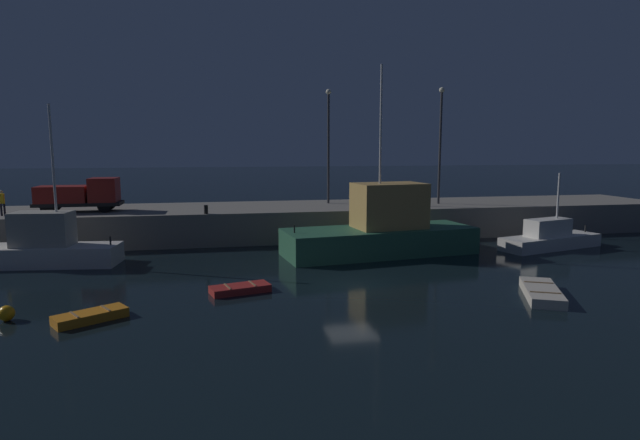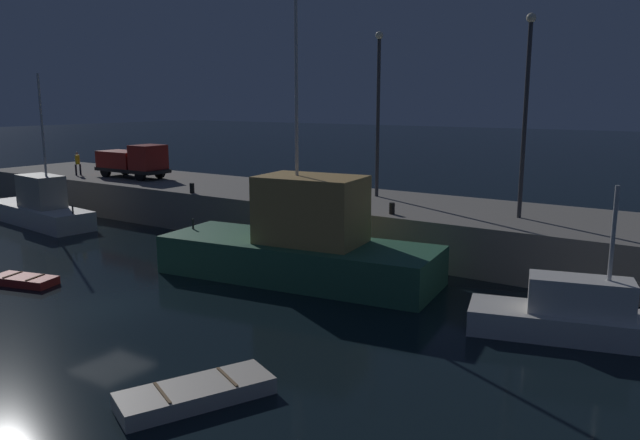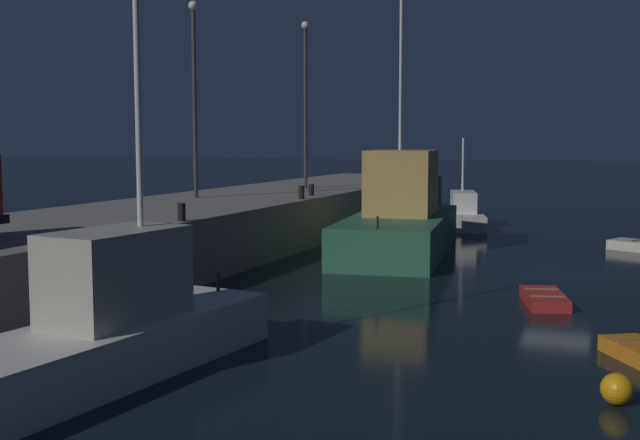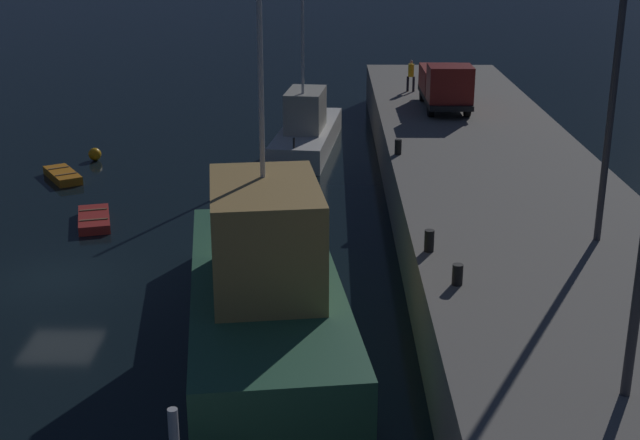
{
  "view_description": "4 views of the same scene",
  "coord_description": "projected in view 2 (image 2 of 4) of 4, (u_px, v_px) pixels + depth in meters",
  "views": [
    {
      "loc": [
        -6.31,
        -24.56,
        6.98
      ],
      "look_at": [
        0.46,
        10.85,
        1.85
      ],
      "focal_mm": 28.89,
      "sensor_mm": 36.0,
      "label": 1
    },
    {
      "loc": [
        19.55,
        -14.36,
        7.89
      ],
      "look_at": [
        3.87,
        8.87,
        2.43
      ],
      "focal_mm": 34.79,
      "sensor_mm": 36.0,
      "label": 2
    },
    {
      "loc": [
        -31.48,
        -2.78,
        5.21
      ],
      "look_at": [
        -0.34,
        9.55,
        1.81
      ],
      "focal_mm": 45.49,
      "sensor_mm": 36.0,
      "label": 3
    },
    {
      "loc": [
        26.33,
        9.1,
        11.26
      ],
      "look_at": [
        0.3,
        8.82,
        2.22
      ],
      "focal_mm": 48.55,
      "sensor_mm": 36.0,
      "label": 4
    }
  ],
  "objects": [
    {
      "name": "utility_truck",
      "position": [
        133.0,
        161.0,
        44.25
      ],
      "size": [
        5.86,
        2.08,
        2.42
      ],
      "color": "black",
      "rests_on": "pier_quay"
    },
    {
      "name": "ground_plane",
      "position": [
        109.0,
        307.0,
        23.93
      ],
      "size": [
        320.0,
        320.0,
        0.0
      ],
      "primitive_type": "plane",
      "color": "black"
    },
    {
      "name": "dinghy_orange_near",
      "position": [
        24.0,
        280.0,
        26.86
      ],
      "size": [
        3.03,
        1.88,
        0.39
      ],
      "color": "#B22823",
      "rests_on": "ground"
    },
    {
      "name": "dinghy_red_small",
      "position": [
        196.0,
        393.0,
        16.44
      ],
      "size": [
        3.03,
        4.32,
        0.49
      ],
      "color": "beige",
      "rests_on": "ground"
    },
    {
      "name": "fishing_trawler_red",
      "position": [
        302.0,
        245.0,
        27.43
      ],
      "size": [
        12.98,
        5.78,
        12.11
      ],
      "color": "#2D6647",
      "rests_on": "ground"
    },
    {
      "name": "fishing_boat_blue",
      "position": [
        586.0,
        318.0,
        20.66
      ],
      "size": [
        8.04,
        4.13,
        5.21
      ],
      "color": "silver",
      "rests_on": "ground"
    },
    {
      "name": "bollard_east",
      "position": [
        392.0,
        208.0,
        30.38
      ],
      "size": [
        0.28,
        0.28,
        0.56
      ],
      "primitive_type": "cylinder",
      "color": "black",
      "rests_on": "pier_quay"
    },
    {
      "name": "lamp_post_west",
      "position": [
        378.0,
        103.0,
        35.02
      ],
      "size": [
        0.44,
        0.44,
        9.25
      ],
      "color": "#38383D",
      "rests_on": "pier_quay"
    },
    {
      "name": "bollard_west",
      "position": [
        346.0,
        205.0,
        31.29
      ],
      "size": [
        0.28,
        0.28,
        0.64
      ],
      "primitive_type": "cylinder",
      "color": "black",
      "rests_on": "pier_quay"
    },
    {
      "name": "lamp_post_east",
      "position": [
        526.0,
        103.0,
        28.51
      ],
      "size": [
        0.44,
        0.44,
        9.36
      ],
      "color": "#38383D",
      "rests_on": "pier_quay"
    },
    {
      "name": "pier_quay",
      "position": [
        330.0,
        216.0,
        36.42
      ],
      "size": [
        60.59,
        8.19,
        2.35
      ],
      "color": "gray",
      "rests_on": "ground"
    },
    {
      "name": "fishing_boat_white",
      "position": [
        39.0,
        208.0,
        39.65
      ],
      "size": [
        10.0,
        3.67,
        9.44
      ],
      "color": "silver",
      "rests_on": "ground"
    },
    {
      "name": "bollard_central",
      "position": [
        192.0,
        188.0,
        37.16
      ],
      "size": [
        0.28,
        0.28,
        0.61
      ],
      "primitive_type": "cylinder",
      "color": "black",
      "rests_on": "pier_quay"
    },
    {
      "name": "dockworker",
      "position": [
        78.0,
        162.0,
        45.85
      ],
      "size": [
        0.38,
        0.45,
        1.72
      ],
      "color": "black",
      "rests_on": "pier_quay"
    }
  ]
}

